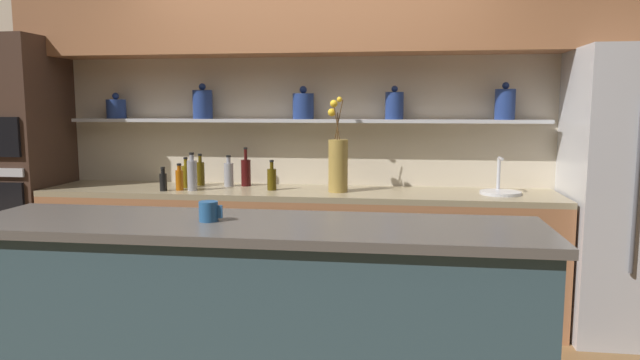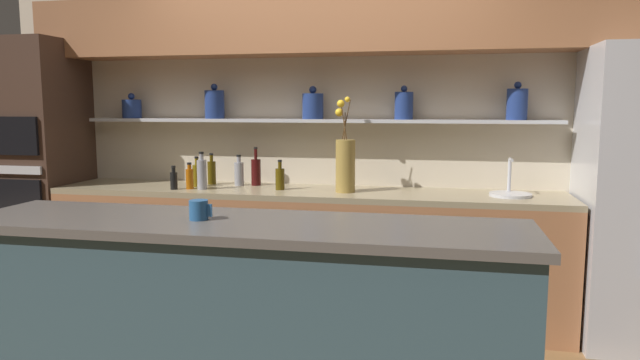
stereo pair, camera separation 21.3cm
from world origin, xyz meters
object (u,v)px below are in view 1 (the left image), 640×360
object	(u,v)px
sink_fixture	(500,190)
bottle_sauce_1	(163,181)
refrigerator	(638,195)
oven_tower	(17,172)
coffee_mug	(209,211)
bottle_wine_4	(246,172)
bottle_spirit_5	(229,174)
bottle_oil_2	(186,176)
bottle_oil_7	(200,173)
bottle_oil_6	(272,179)
bottle_spirit_0	(192,175)
bottle_sauce_3	(179,179)
flower_vase	(338,163)

from	to	relation	value
sink_fixture	bottle_sauce_1	world-z (taller)	sink_fixture
refrigerator	oven_tower	world-z (taller)	oven_tower
sink_fixture	bottle_sauce_1	distance (m)	2.34
bottle_sauce_1	coffee_mug	bearing A→B (deg)	-60.07
bottle_wine_4	sink_fixture	bearing A→B (deg)	-4.54
bottle_sauce_1	bottle_spirit_5	xyz separation A→B (m)	(0.39, 0.29, 0.02)
bottle_oil_2	bottle_spirit_5	distance (m)	0.31
bottle_oil_2	bottle_oil_7	xyz separation A→B (m)	(0.06, 0.14, 0.01)
bottle_oil_6	coffee_mug	world-z (taller)	bottle_oil_6
bottle_spirit_0	bottle_sauce_1	xyz separation A→B (m)	(-0.20, -0.05, -0.04)
bottle_oil_2	bottle_spirit_5	bearing A→B (deg)	21.73
bottle_sauce_1	bottle_sauce_3	distance (m)	0.11
coffee_mug	bottle_oil_2	bearing A→B (deg)	114.36
sink_fixture	bottle_spirit_0	size ratio (longest dim) A/B	1.02
bottle_wine_4	bottle_oil_7	world-z (taller)	bottle_wine_4
bottle_oil_6	sink_fixture	bearing A→B (deg)	1.43
oven_tower	bottle_sauce_3	size ratio (longest dim) A/B	10.54
refrigerator	oven_tower	bearing A→B (deg)	179.53
refrigerator	coffee_mug	distance (m)	2.85
bottle_oil_2	bottle_sauce_3	distance (m)	0.13
sink_fixture	bottle_oil_6	size ratio (longest dim) A/B	1.28
refrigerator	bottle_wine_4	bearing A→B (deg)	175.87
bottle_oil_7	coffee_mug	size ratio (longest dim) A/B	2.33
sink_fixture	bottle_spirit_0	bearing A→B (deg)	-176.33
oven_tower	bottle_sauce_3	world-z (taller)	oven_tower
bottle_oil_2	refrigerator	bearing A→B (deg)	-0.81
bottle_sauce_3	bottle_oil_6	bearing A→B (deg)	8.64
flower_vase	coffee_mug	distance (m)	1.64
bottle_oil_2	bottle_wine_4	world-z (taller)	bottle_wine_4
bottle_spirit_5	bottle_oil_6	distance (m)	0.39
bottle_spirit_5	bottle_sauce_1	bearing A→B (deg)	-142.92
bottle_spirit_5	bottle_oil_7	size ratio (longest dim) A/B	0.97
bottle_spirit_0	coffee_mug	distance (m)	1.64
bottle_spirit_0	bottle_sauce_1	bearing A→B (deg)	-166.72
bottle_oil_6	bottle_spirit_5	bearing A→B (deg)	157.66
bottle_sauce_1	bottle_oil_2	world-z (taller)	bottle_oil_2
oven_tower	bottle_spirit_5	size ratio (longest dim) A/B	8.69
sink_fixture	refrigerator	bearing A→B (deg)	-3.26
bottle_oil_2	bottle_wine_4	xyz separation A→B (m)	(0.41, 0.15, 0.02)
coffee_mug	flower_vase	bearing A→B (deg)	76.42
refrigerator	bottle_spirit_5	bearing A→B (deg)	176.76
sink_fixture	bottle_wine_4	xyz separation A→B (m)	(-1.82, 0.14, 0.08)
flower_vase	bottle_oil_2	distance (m)	1.13
bottle_spirit_0	bottle_spirit_5	size ratio (longest dim) A/B	1.16
bottle_sauce_1	bottle_oil_6	xyz separation A→B (m)	(0.75, 0.14, 0.01)
oven_tower	bottle_sauce_1	world-z (taller)	oven_tower
sink_fixture	bottle_spirit_5	xyz separation A→B (m)	(-1.94, 0.11, 0.07)
bottle_oil_6	bottle_oil_7	xyz separation A→B (m)	(-0.59, 0.17, 0.01)
refrigerator	bottle_oil_6	size ratio (longest dim) A/B	8.75
bottle_sauce_1	bottle_sauce_3	size ratio (longest dim) A/B	0.89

